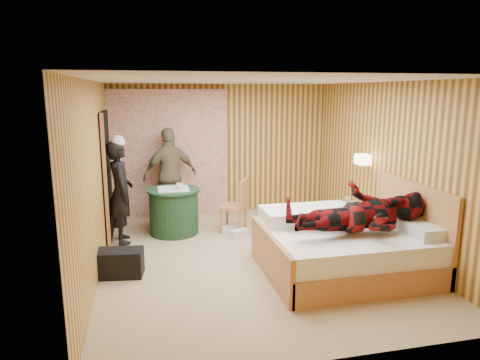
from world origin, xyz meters
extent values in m
cube|color=tan|center=(0.00, 0.00, 0.00)|extent=(4.20, 5.00, 0.01)
cube|color=silver|center=(0.00, 0.00, 2.50)|extent=(4.20, 5.00, 0.01)
cube|color=#DEB555|center=(0.00, 2.50, 1.25)|extent=(4.20, 0.02, 2.50)
cube|color=#DEB555|center=(-2.10, 0.00, 1.25)|extent=(0.02, 5.00, 2.50)
cube|color=#DEB555|center=(2.10, 0.00, 1.25)|extent=(0.02, 5.00, 2.50)
cube|color=silver|center=(-1.00, 2.43, 1.20)|extent=(2.20, 0.08, 2.40)
cube|color=black|center=(-2.06, 1.40, 1.02)|extent=(0.06, 0.90, 2.05)
cylinder|color=gold|center=(2.00, 0.45, 1.30)|extent=(0.18, 0.04, 0.04)
cube|color=#FFEAB2|center=(1.92, 0.45, 1.30)|extent=(0.18, 0.24, 0.16)
cube|color=tan|center=(1.10, -0.76, 0.16)|extent=(2.12, 1.69, 0.32)
cube|color=white|center=(1.10, -0.76, 0.45)|extent=(2.05, 1.63, 0.26)
cube|color=tan|center=(0.04, -0.76, 0.30)|extent=(0.06, 1.69, 0.59)
cube|color=tan|center=(2.06, -0.76, 0.58)|extent=(0.06, 1.69, 1.16)
cube|color=silver|center=(1.93, -1.16, 0.66)|extent=(0.40, 0.58, 0.15)
cube|color=silver|center=(1.93, -0.36, 0.66)|extent=(0.40, 0.58, 0.15)
cube|color=white|center=(0.73, -0.28, 0.68)|extent=(1.27, 0.64, 0.19)
cube|color=tan|center=(1.88, 0.69, 0.25)|extent=(0.37, 0.50, 0.50)
cube|color=tan|center=(1.88, 0.69, 0.41)|extent=(0.38, 0.52, 0.03)
cylinder|color=#1F4327|center=(-1.02, 1.35, 0.37)|extent=(0.81, 0.81, 0.74)
cylinder|color=#1F4327|center=(-1.02, 1.35, 0.74)|extent=(0.87, 0.87, 0.03)
cube|color=silver|center=(-1.02, 1.35, 0.77)|extent=(0.62, 0.62, 0.01)
cube|color=tan|center=(-1.02, 1.96, 0.45)|extent=(0.46, 0.46, 0.05)
cube|color=tan|center=(-1.04, 2.15, 0.70)|extent=(0.42, 0.09, 0.46)
cylinder|color=tan|center=(-1.17, 1.77, 0.21)|extent=(0.04, 0.04, 0.43)
cylinder|color=tan|center=(-0.86, 2.15, 0.21)|extent=(0.04, 0.04, 0.43)
cube|color=tan|center=(-0.02, 1.20, 0.44)|extent=(0.56, 0.56, 0.05)
cube|color=tan|center=(0.14, 1.11, 0.69)|extent=(0.24, 0.38, 0.45)
cylinder|color=tan|center=(-0.09, 1.43, 0.21)|extent=(0.04, 0.04, 0.42)
cylinder|color=tan|center=(0.04, 0.97, 0.21)|extent=(0.04, 0.04, 0.42)
cube|color=black|center=(-1.85, -0.23, 0.18)|extent=(0.66, 0.41, 0.35)
cube|color=silver|center=(-0.11, 1.14, 0.06)|extent=(0.30, 0.16, 0.13)
cube|color=silver|center=(0.01, 0.88, 0.07)|extent=(0.32, 0.23, 0.13)
imported|color=black|center=(-1.85, 1.10, 0.81)|extent=(0.47, 0.64, 1.62)
imported|color=#716B4B|center=(-1.02, 2.08, 0.86)|extent=(1.09, 0.71, 1.72)
imported|color=#67090B|center=(1.15, -0.96, 1.01)|extent=(0.86, 0.67, 1.77)
imported|color=silver|center=(1.88, 0.64, 0.51)|extent=(0.26, 0.28, 0.02)
imported|color=silver|center=(1.88, 0.64, 0.53)|extent=(0.17, 0.23, 0.02)
imported|color=silver|center=(1.88, 0.82, 0.55)|extent=(0.13, 0.13, 0.09)
imported|color=silver|center=(-0.92, 1.30, 0.82)|extent=(0.13, 0.13, 0.10)
camera|label=1|loc=(-1.46, -5.66, 2.36)|focal=32.00mm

